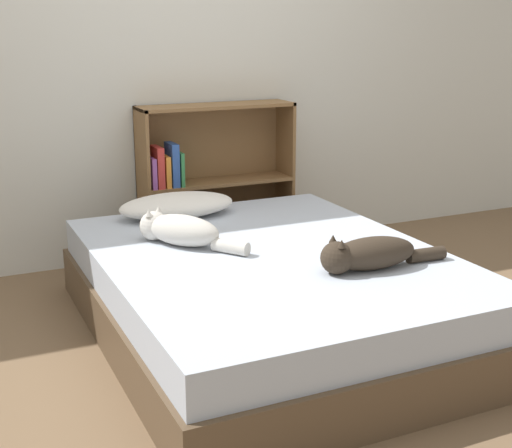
# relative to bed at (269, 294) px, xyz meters

# --- Properties ---
(ground_plane) EXTENTS (8.00, 8.00, 0.00)m
(ground_plane) POSITION_rel_bed_xyz_m (0.00, 0.00, -0.20)
(ground_plane) COLOR brown
(wall_back) EXTENTS (8.00, 0.06, 2.50)m
(wall_back) POSITION_rel_bed_xyz_m (0.00, 1.38, 1.05)
(wall_back) COLOR silver
(wall_back) RESTS_ON ground_plane
(bed) EXTENTS (1.54, 1.99, 0.40)m
(bed) POSITION_rel_bed_xyz_m (0.00, 0.00, 0.00)
(bed) COLOR brown
(bed) RESTS_ON ground_plane
(pillow) EXTENTS (0.64, 0.35, 0.13)m
(pillow) POSITION_rel_bed_xyz_m (-0.18, 0.79, 0.27)
(pillow) COLOR white
(pillow) RESTS_ON bed
(cat_light) EXTENTS (0.42, 0.52, 0.16)m
(cat_light) POSITION_rel_bed_xyz_m (-0.34, 0.30, 0.27)
(cat_light) COLOR beige
(cat_light) RESTS_ON bed
(cat_dark) EXTENTS (0.61, 0.19, 0.16)m
(cat_dark) POSITION_rel_bed_xyz_m (0.28, -0.38, 0.27)
(cat_dark) COLOR #33281E
(cat_dark) RESTS_ON bed
(bookshelf) EXTENTS (0.96, 0.26, 0.95)m
(bookshelf) POSITION_rel_bed_xyz_m (0.18, 1.25, 0.29)
(bookshelf) COLOR brown
(bookshelf) RESTS_ON ground_plane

